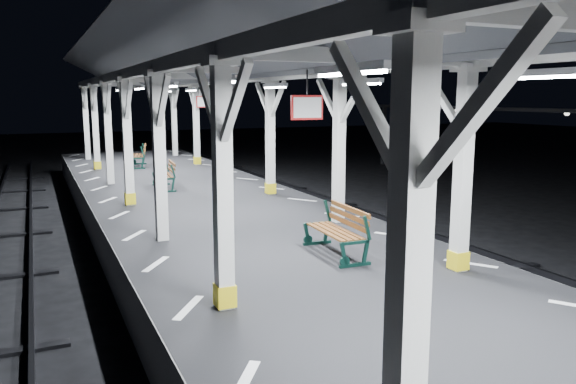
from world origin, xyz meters
TOP-DOWN VIEW (x-y plane):
  - platform at (0.00, 0.00)m, footprint 6.00×50.00m
  - hazard_stripes_left at (-2.45, 0.00)m, footprint 1.00×48.00m
  - canopy at (0.00, -0.02)m, footprint 5.40×49.00m
  - bench_mid at (0.70, 3.65)m, footprint 0.69×1.64m
  - bench_far at (-0.53, 12.33)m, footprint 0.72×1.59m
  - bench_extra at (-0.29, 18.29)m, footprint 0.95×1.76m

SIDE VIEW (x-z plane):
  - platform at x=0.00m, z-range 0.00..1.00m
  - hazard_stripes_left at x=-2.45m, z-range 1.00..1.01m
  - bench_far at x=-0.53m, z-range 1.03..1.87m
  - bench_mid at x=0.70m, z-range 1.03..1.90m
  - bench_extra at x=-0.29m, z-range 1.03..1.94m
  - canopy at x=0.00m, z-range 2.23..6.88m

